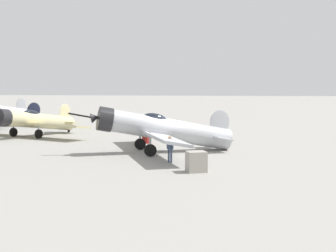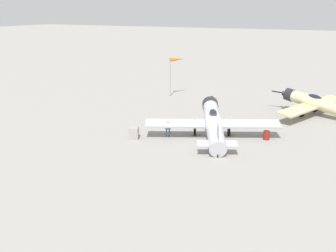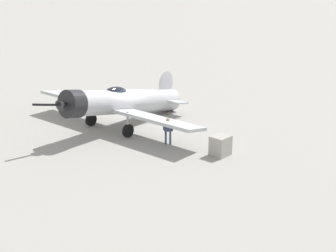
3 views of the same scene
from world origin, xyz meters
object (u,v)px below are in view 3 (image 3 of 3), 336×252
ground_crew_mechanic (168,128)px  equipment_crate (220,146)px  airplane_foreground (121,102)px  fuel_drum (71,106)px

ground_crew_mechanic → equipment_crate: ground_crew_mechanic is taller
airplane_foreground → ground_crew_mechanic: size_ratio=7.76×
equipment_crate → fuel_drum: bearing=-155.5°
equipment_crate → fuel_drum: size_ratio=1.51×
airplane_foreground → fuel_drum: 5.17m
airplane_foreground → fuel_drum: size_ratio=14.96×
equipment_crate → ground_crew_mechanic: bearing=-145.8°
airplane_foreground → ground_crew_mechanic: bearing=83.1°
equipment_crate → fuel_drum: 12.48m
ground_crew_mechanic → equipment_crate: (2.70, 1.84, -0.42)m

